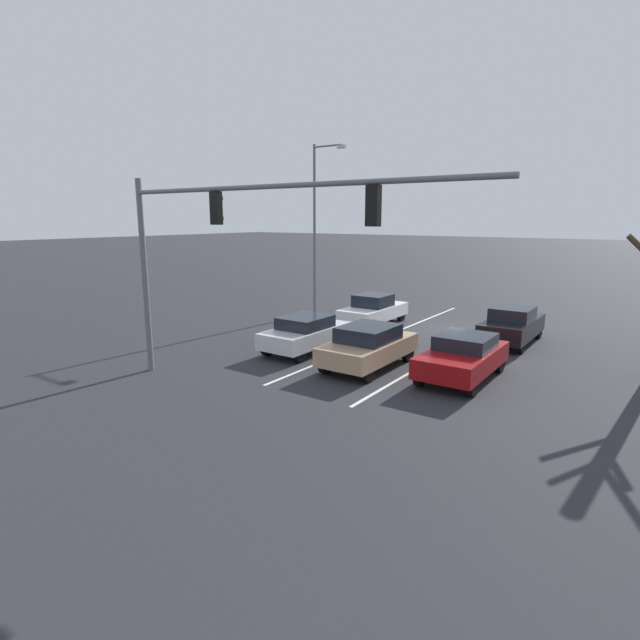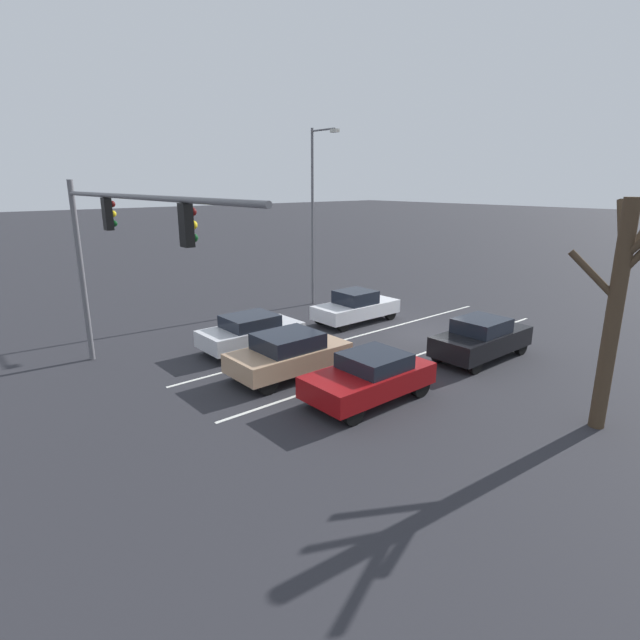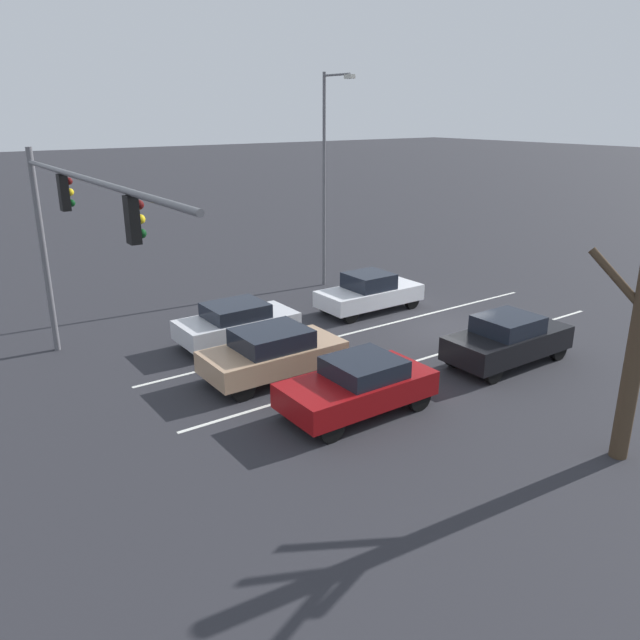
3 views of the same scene
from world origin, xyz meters
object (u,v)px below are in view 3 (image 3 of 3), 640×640
car_white_rightlane_second (369,292)px  traffic_signal_gantry (69,220)px  car_maroon_leftlane_front (358,385)px  car_silver_rightlane_front (237,323)px  car_black_leftlane_second (508,339)px  car_tan_midlane_front (273,353)px  street_lamp_right_shoulder (327,169)px

car_white_rightlane_second → traffic_signal_gantry: traffic_signal_gantry is taller
car_maroon_leftlane_front → car_white_rightlane_second: car_white_rightlane_second is taller
car_silver_rightlane_front → car_black_leftlane_second: size_ratio=0.95×
car_tan_midlane_front → car_white_rightlane_second: 7.41m
car_black_leftlane_second → car_white_rightlane_second: bearing=0.5°
traffic_signal_gantry → street_lamp_right_shoulder: size_ratio=1.33×
car_maroon_leftlane_front → traffic_signal_gantry: size_ratio=0.34×
car_tan_midlane_front → traffic_signal_gantry: 6.68m
car_white_rightlane_second → car_black_leftlane_second: 6.74m
car_silver_rightlane_front → street_lamp_right_shoulder: size_ratio=0.44×
car_silver_rightlane_front → car_black_leftlane_second: car_black_leftlane_second is taller
car_silver_rightlane_front → car_white_rightlane_second: 6.08m
traffic_signal_gantry → car_maroon_leftlane_front: bearing=-136.2°
street_lamp_right_shoulder → car_black_leftlane_second: bearing=176.2°
car_tan_midlane_front → traffic_signal_gantry: traffic_signal_gantry is taller
car_white_rightlane_second → traffic_signal_gantry: 12.06m
car_maroon_leftlane_front → car_black_leftlane_second: car_black_leftlane_second is taller
car_black_leftlane_second → car_maroon_leftlane_front: bearing=89.4°
traffic_signal_gantry → car_black_leftlane_second: bearing=-116.6°
car_white_rightlane_second → traffic_signal_gantry: bearing=95.4°
car_silver_rightlane_front → traffic_signal_gantry: bearing=98.6°
car_tan_midlane_front → car_silver_rightlane_front: 3.21m
car_silver_rightlane_front → traffic_signal_gantry: size_ratio=0.33×
car_silver_rightlane_front → car_white_rightlane_second: car_white_rightlane_second is taller
car_silver_rightlane_front → car_maroon_leftlane_front: bearing=-178.5°
car_white_rightlane_second → traffic_signal_gantry: size_ratio=0.35×
car_tan_midlane_front → car_silver_rightlane_front: size_ratio=1.04×
car_black_leftlane_second → traffic_signal_gantry: size_ratio=0.35×
car_maroon_leftlane_front → street_lamp_right_shoulder: street_lamp_right_shoulder is taller
car_tan_midlane_front → car_white_rightlane_second: (3.45, -6.56, -0.05)m
car_white_rightlane_second → car_black_leftlane_second: (-6.74, -0.06, 0.04)m
car_maroon_leftlane_front → street_lamp_right_shoulder: 13.36m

